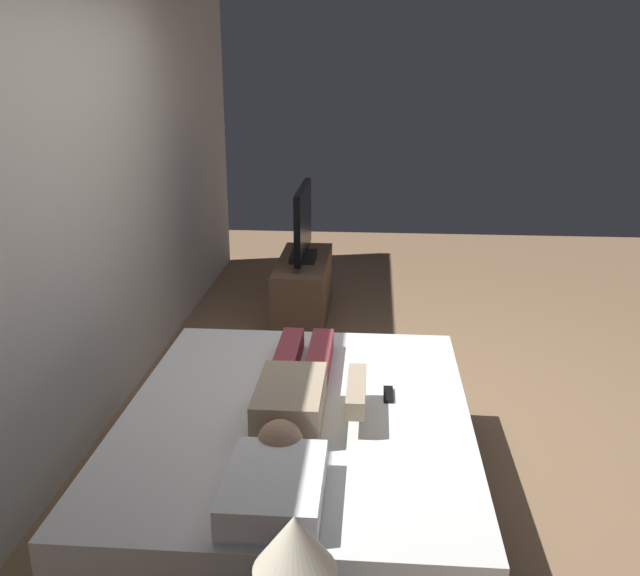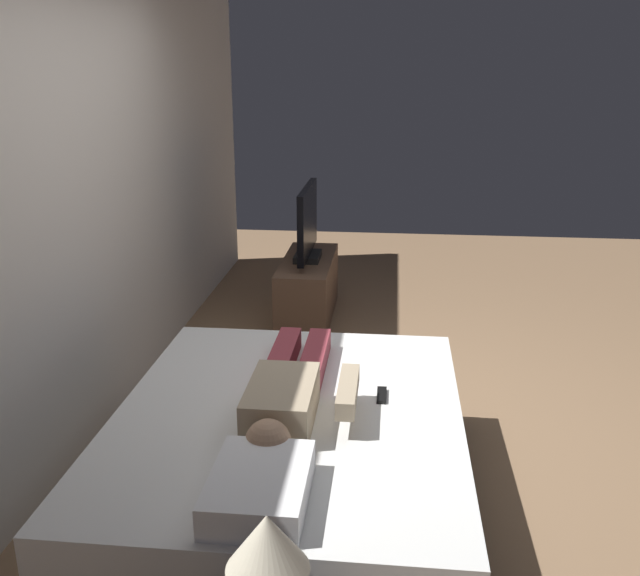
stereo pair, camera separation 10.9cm
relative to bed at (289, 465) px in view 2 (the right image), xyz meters
The scene contains 9 objects.
ground_plane 0.88m from the bed, 29.07° to the right, with size 10.00×10.00×0.00m, color #8C6B4C.
back_wall 2.04m from the bed, 47.76° to the left, with size 6.40×0.10×2.80m, color silver.
bed is the anchor object (origin of this frame).
pillow 0.76m from the bed, behind, with size 0.48×0.34×0.12m, color white.
person 0.36m from the bed, ahead, with size 1.26×0.46×0.18m.
remote 0.53m from the bed, 66.05° to the right, with size 0.15×0.04×0.02m, color black.
tv_stand 2.66m from the bed, ahead, with size 1.10×0.40×0.50m, color brown.
tv 2.71m from the bed, ahead, with size 0.88×0.20×0.59m.
lamp 1.44m from the bed, behind, with size 0.22×0.22×0.42m.
Camera 2 is at (-3.52, -0.03, 2.02)m, focal length 39.55 mm.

